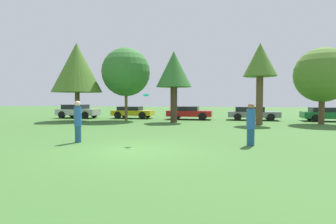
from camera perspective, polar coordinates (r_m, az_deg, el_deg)
name	(u,v)px	position (r m, az deg, el deg)	size (l,w,h in m)	color
ground_plane	(132,151)	(9.70, -7.71, -8.22)	(120.00, 120.00, 0.00)	#3D6B2D
person_thrower	(78,121)	(11.95, -18.81, -1.82)	(0.31, 0.31, 1.78)	navy
person_catcher	(251,124)	(11.06, 17.37, -2.48)	(0.35, 0.35, 1.70)	navy
frisbee	(146,95)	(11.07, -4.74, 3.63)	(0.26, 0.24, 0.13)	#19B2D8
tree_0	(77,68)	(24.19, -19.00, 8.98)	(4.20, 4.20, 6.67)	brown
tree_1	(126,72)	(23.65, -9.04, 8.44)	(4.20, 4.20, 6.34)	brown
tree_2	(174,70)	(21.54, 1.27, 8.94)	(2.86, 2.86, 5.72)	#473323
tree_3	(260,62)	(20.53, 19.18, 10.11)	(2.39, 2.39, 5.91)	brown
tree_4	(322,75)	(22.89, 30.26, 6.87)	(4.02, 4.02, 5.68)	brown
parked_car_silver	(78,111)	(28.11, -18.87, 0.24)	(4.16, 2.09, 1.34)	#B2B2B7
parked_car_yellow	(132,112)	(26.32, -7.69, 0.04)	(4.06, 2.01, 1.16)	gold
parked_car_red	(189,112)	(24.75, 4.48, -0.07)	(4.17, 2.17, 1.21)	red
parked_car_grey	(252,113)	(24.95, 17.64, -0.21)	(4.51, 2.02, 1.19)	slate
parked_car_green	(329,114)	(26.21, 31.35, -0.36)	(4.48, 2.07, 1.17)	#196633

